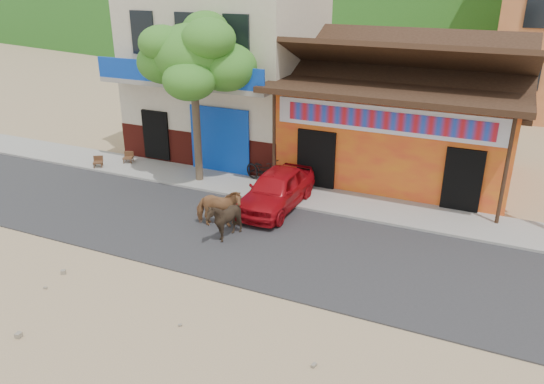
{
  "coord_description": "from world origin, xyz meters",
  "views": [
    {
      "loc": [
        5.52,
        -10.01,
        7.4
      ],
      "look_at": [
        -0.35,
        3.0,
        1.4
      ],
      "focal_mm": 35.0,
      "sensor_mm": 36.0,
      "label": 1
    }
  ],
  "objects_px": {
    "tree": "(195,100)",
    "cafe_chair_right": "(97,157)",
    "cow_tan": "(219,208)",
    "scooter": "(263,171)",
    "cow_dark": "(224,220)",
    "red_car": "(276,189)",
    "cafe_chair_left": "(128,153)"
  },
  "relations": [
    {
      "from": "red_car",
      "to": "cafe_chair_left",
      "type": "height_order",
      "value": "red_car"
    },
    {
      "from": "cafe_chair_left",
      "to": "cafe_chair_right",
      "type": "xyz_separation_m",
      "value": [
        -0.76,
        -0.92,
        -0.01
      ]
    },
    {
      "from": "tree",
      "to": "cow_dark",
      "type": "height_order",
      "value": "tree"
    },
    {
      "from": "cow_tan",
      "to": "scooter",
      "type": "distance_m",
      "value": 3.74
    },
    {
      "from": "tree",
      "to": "red_car",
      "type": "height_order",
      "value": "tree"
    },
    {
      "from": "cow_tan",
      "to": "cafe_chair_right",
      "type": "distance_m",
      "value": 7.41
    },
    {
      "from": "tree",
      "to": "cafe_chair_right",
      "type": "distance_m",
      "value": 5.14
    },
    {
      "from": "cow_tan",
      "to": "scooter",
      "type": "height_order",
      "value": "cow_tan"
    },
    {
      "from": "cow_dark",
      "to": "red_car",
      "type": "distance_m",
      "value": 2.73
    },
    {
      "from": "cafe_chair_left",
      "to": "tree",
      "type": "bearing_deg",
      "value": -28.52
    },
    {
      "from": "tree",
      "to": "cow_tan",
      "type": "height_order",
      "value": "tree"
    },
    {
      "from": "cow_tan",
      "to": "cow_dark",
      "type": "height_order",
      "value": "cow_tan"
    },
    {
      "from": "tree",
      "to": "scooter",
      "type": "xyz_separation_m",
      "value": [
        2.32,
        0.71,
        -2.54
      ]
    },
    {
      "from": "tree",
      "to": "red_car",
      "type": "relative_size",
      "value": 1.57
    },
    {
      "from": "cow_dark",
      "to": "red_car",
      "type": "height_order",
      "value": "red_car"
    },
    {
      "from": "cow_tan",
      "to": "tree",
      "type": "bearing_deg",
      "value": 22.64
    },
    {
      "from": "cow_dark",
      "to": "scooter",
      "type": "bearing_deg",
      "value": 155.78
    },
    {
      "from": "cow_dark",
      "to": "cafe_chair_right",
      "type": "xyz_separation_m",
      "value": [
        -7.53,
        3.19,
        -0.15
      ]
    },
    {
      "from": "cow_dark",
      "to": "red_car",
      "type": "xyz_separation_m",
      "value": [
        0.47,
        2.69,
        0.03
      ]
    },
    {
      "from": "tree",
      "to": "scooter",
      "type": "bearing_deg",
      "value": 16.92
    },
    {
      "from": "scooter",
      "to": "cow_dark",
      "type": "bearing_deg",
      "value": -149.42
    },
    {
      "from": "tree",
      "to": "scooter",
      "type": "height_order",
      "value": "tree"
    },
    {
      "from": "tree",
      "to": "cow_tan",
      "type": "bearing_deg",
      "value": -49.72
    },
    {
      "from": "tree",
      "to": "cafe_chair_left",
      "type": "relative_size",
      "value": 7.47
    },
    {
      "from": "red_car",
      "to": "cow_tan",
      "type": "bearing_deg",
      "value": -115.78
    },
    {
      "from": "cafe_chair_left",
      "to": "cafe_chair_right",
      "type": "distance_m",
      "value": 1.19
    },
    {
      "from": "cafe_chair_left",
      "to": "scooter",
      "type": "bearing_deg",
      "value": -19.18
    },
    {
      "from": "cow_tan",
      "to": "cafe_chair_left",
      "type": "height_order",
      "value": "cow_tan"
    },
    {
      "from": "cow_tan",
      "to": "scooter",
      "type": "xyz_separation_m",
      "value": [
        -0.25,
        3.74,
        -0.09
      ]
    },
    {
      "from": "tree",
      "to": "cafe_chair_right",
      "type": "xyz_separation_m",
      "value": [
        -4.4,
        -0.5,
        -2.61
      ]
    },
    {
      "from": "tree",
      "to": "cow_dark",
      "type": "xyz_separation_m",
      "value": [
        3.13,
        -3.69,
        -2.46
      ]
    },
    {
      "from": "scooter",
      "to": "cafe_chair_left",
      "type": "height_order",
      "value": "scooter"
    }
  ]
}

